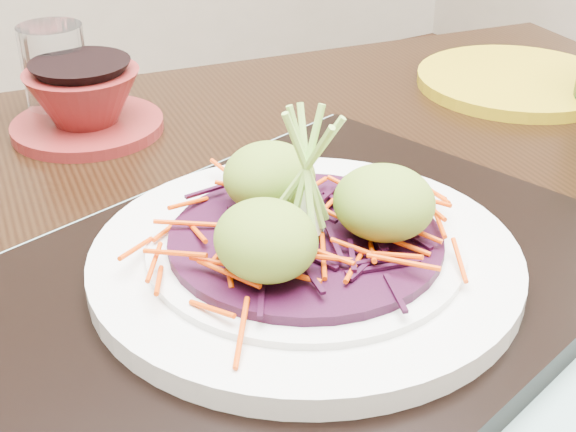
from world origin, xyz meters
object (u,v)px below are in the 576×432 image
white_plate (305,258)px  water_glass (55,71)px  serving_tray (305,282)px  dining_table (215,351)px  terracotta_bowl_set (85,105)px  yellow_plate (516,81)px

white_plate → water_glass: bearing=94.9°
serving_tray → water_glass: 0.38m
dining_table → terracotta_bowl_set: terracotta_bowl_set is taller
water_glass → yellow_plate: size_ratio=0.42×
serving_tray → white_plate: (0.00, 0.00, 0.02)m
serving_tray → water_glass: size_ratio=4.73×
dining_table → serving_tray: 0.14m
yellow_plate → dining_table: bearing=-164.4°
serving_tray → dining_table: bearing=91.2°
water_glass → terracotta_bowl_set: size_ratio=0.54×
terracotta_bowl_set → yellow_plate: bearing=-16.3°
water_glass → yellow_plate: 0.46m
terracotta_bowl_set → white_plate: bearing=-85.5°
water_glass → terracotta_bowl_set: bearing=-82.7°
serving_tray → white_plate: bearing=-14.0°
dining_table → serving_tray: size_ratio=3.00×
dining_table → water_glass: size_ratio=14.19×
water_glass → serving_tray: bearing=-85.1°
serving_tray → white_plate: 0.02m
terracotta_bowl_set → water_glass: bearing=97.3°
dining_table → serving_tray: bearing=-65.6°
dining_table → water_glass: bearing=101.0°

